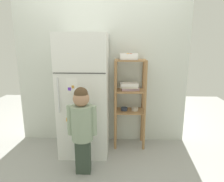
# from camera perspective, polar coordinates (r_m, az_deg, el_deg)

# --- Properties ---
(ground_plane) EXTENTS (6.00, 6.00, 0.00)m
(ground_plane) POSITION_cam_1_polar(r_m,az_deg,el_deg) (3.03, -3.12, -15.99)
(ground_plane) COLOR #999993
(kitchen_wall_back) EXTENTS (2.49, 0.03, 2.10)m
(kitchen_wall_back) POSITION_cam_1_polar(r_m,az_deg,el_deg) (3.02, -2.80, 5.11)
(kitchen_wall_back) COLOR silver
(kitchen_wall_back) RESTS_ON ground
(refrigerator) EXTENTS (0.63, 0.64, 1.60)m
(refrigerator) POSITION_cam_1_polar(r_m,az_deg,el_deg) (2.78, -7.68, -1.03)
(refrigerator) COLOR white
(refrigerator) RESTS_ON ground
(child_standing) EXTENTS (0.33, 0.24, 1.02)m
(child_standing) POSITION_cam_1_polar(r_m,az_deg,el_deg) (2.32, -8.33, -8.69)
(child_standing) COLOR #354337
(child_standing) RESTS_ON ground
(pantry_shelf_unit) EXTENTS (0.44, 0.30, 1.26)m
(pantry_shelf_unit) POSITION_cam_1_polar(r_m,az_deg,el_deg) (2.90, 4.93, -0.98)
(pantry_shelf_unit) COLOR #9E7247
(pantry_shelf_unit) RESTS_ON ground
(fruit_bin) EXTENTS (0.24, 0.20, 0.08)m
(fruit_bin) POSITION_cam_1_polar(r_m,az_deg,el_deg) (2.81, 4.70, 9.49)
(fruit_bin) COLOR white
(fruit_bin) RESTS_ON pantry_shelf_unit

